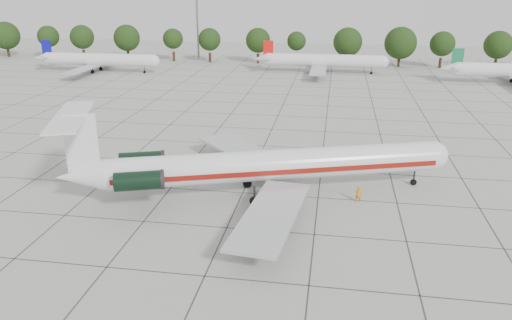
% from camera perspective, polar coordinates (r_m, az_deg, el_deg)
% --- Properties ---
extents(ground, '(260.00, 260.00, 0.00)m').
position_cam_1_polar(ground, '(53.29, -1.53, -3.78)').
color(ground, '#A4A49D').
rests_on(ground, ground).
extents(apron_joints, '(170.00, 170.00, 0.02)m').
position_cam_1_polar(apron_joints, '(67.08, 0.82, 1.36)').
color(apron_joints, '#383838').
rests_on(apron_joints, ground).
extents(main_airliner, '(39.98, 30.50, 9.59)m').
position_cam_1_polar(main_airliner, '(51.31, 0.03, -0.65)').
color(main_airliner, silver).
rests_on(main_airliner, ground).
extents(ground_crew, '(0.64, 0.45, 1.69)m').
position_cam_1_polar(ground_crew, '(51.94, 11.61, -3.85)').
color(ground_crew, orange).
rests_on(ground_crew, ground).
extents(bg_airliner_b, '(28.24, 27.20, 7.40)m').
position_cam_1_polar(bg_airliner_b, '(128.42, -17.54, 10.86)').
color(bg_airliner_b, silver).
rests_on(bg_airliner_b, ground).
extents(bg_airliner_c, '(28.24, 27.20, 7.40)m').
position_cam_1_polar(bg_airliner_c, '(122.33, 7.69, 11.17)').
color(bg_airliner_c, silver).
rests_on(bg_airliner_c, ground).
extents(tree_line, '(249.86, 8.44, 10.22)m').
position_cam_1_polar(tree_line, '(135.38, 0.23, 13.51)').
color(tree_line, '#332114').
rests_on(tree_line, ground).
extents(floodlight_mast, '(1.60, 1.60, 25.45)m').
position_cam_1_polar(floodlight_mast, '(145.41, -6.79, 17.12)').
color(floodlight_mast, slate).
rests_on(floodlight_mast, ground).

